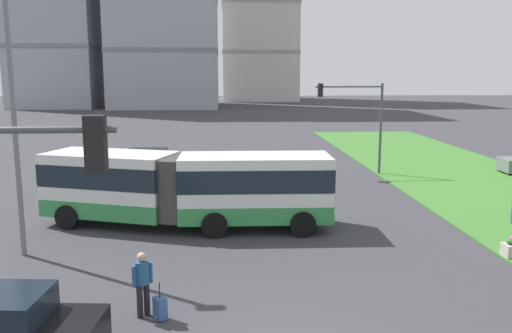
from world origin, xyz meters
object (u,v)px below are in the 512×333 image
Objects in this scene: articulated_bus at (186,187)px; traffic_light_far_right at (358,112)px; streetlight_left at (12,97)px; pedestrian_crossing at (143,280)px; car_maroon_sedan at (150,162)px; rolling_suitcase at (160,308)px.

traffic_light_far_right is (9.73, 10.81, 2.23)m from articulated_bus.
articulated_bus is at bearing 30.78° from streetlight_left.
streetlight_left is at bearing 133.12° from pedestrian_crossing.
pedestrian_crossing is at bearing -83.27° from car_maroon_sedan.
rolling_suitcase is 22.08m from traffic_light_far_right.
streetlight_left is (-4.83, 5.16, 4.45)m from pedestrian_crossing.
rolling_suitcase is (2.82, -20.25, -0.44)m from car_maroon_sedan.
pedestrian_crossing reaches higher than rolling_suitcase.
pedestrian_crossing is at bearing -94.22° from articulated_bus.
articulated_bus is 14.72m from traffic_light_far_right.
pedestrian_crossing is (2.37, -20.05, 0.25)m from car_maroon_sedan.
traffic_light_far_right is 20.75m from streetlight_left.
pedestrian_crossing is at bearing -118.32° from traffic_light_far_right.
traffic_light_far_right reaches higher than car_maroon_sedan.
pedestrian_crossing is 8.35m from streetlight_left.
pedestrian_crossing is 22.01m from traffic_light_far_right.
streetlight_left reaches higher than pedestrian_crossing.
pedestrian_crossing is (-0.62, -8.40, -0.65)m from articulated_bus.
articulated_bus is at bearing -132.00° from traffic_light_far_right.
articulated_bus reaches higher than pedestrian_crossing.
traffic_light_far_right is at bearing 62.97° from rolling_suitcase.
streetlight_left is at bearing 134.58° from rolling_suitcase.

